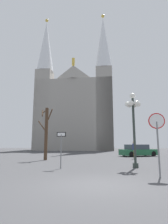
{
  "coord_description": "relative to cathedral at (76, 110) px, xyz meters",
  "views": [
    {
      "loc": [
        -0.34,
        -7.36,
        1.54
      ],
      "look_at": [
        -1.05,
        19.9,
        6.17
      ],
      "focal_mm": 29.91,
      "sensor_mm": 36.0,
      "label": 1
    }
  ],
  "objects": [
    {
      "name": "parked_car_near_green",
      "position": [
        9.32,
        -22.44,
        -9.36
      ],
      "size": [
        4.91,
        3.23,
        1.43
      ],
      "color": "#1E5B38",
      "rests_on": "ground"
    },
    {
      "name": "ground_plane",
      "position": [
        3.57,
        -38.84,
        -10.04
      ],
      "size": [
        120.0,
        120.0,
        0.0
      ],
      "primitive_type": "plane",
      "color": "#424244"
    },
    {
      "name": "one_way_arrow_sign",
      "position": [
        1.47,
        -34.24,
        -8.58
      ],
      "size": [
        0.6,
        0.13,
        2.27
      ],
      "color": "slate",
      "rests_on": "ground"
    },
    {
      "name": "cathedral",
      "position": [
        0.0,
        0.0,
        0.0
      ],
      "size": [
        19.18,
        14.54,
        33.31
      ],
      "color": "gray",
      "rests_on": "ground"
    },
    {
      "name": "stop_sign",
      "position": [
        6.53,
        -37.1,
        -7.93
      ],
      "size": [
        0.76,
        0.18,
        3.02
      ],
      "color": "slate",
      "rests_on": "ground"
    },
    {
      "name": "pedestrian_walking",
      "position": [
        7.97,
        -26.17,
        -8.95
      ],
      "size": [
        0.32,
        0.32,
        1.79
      ],
      "color": "olive",
      "rests_on": "ground"
    },
    {
      "name": "bare_tree",
      "position": [
        -0.92,
        -28.17,
        -7.37
      ],
      "size": [
        1.44,
        1.44,
        5.03
      ],
      "color": "#473323",
      "rests_on": "ground"
    },
    {
      "name": "street_lamp",
      "position": [
        6.25,
        -33.67,
        -6.57
      ],
      "size": [
        1.07,
        0.98,
        4.98
      ],
      "color": "#2D3833",
      "rests_on": "ground"
    }
  ]
}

